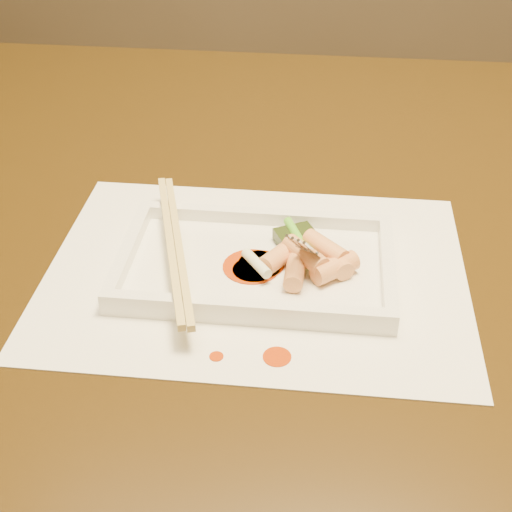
# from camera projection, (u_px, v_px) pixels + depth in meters

# --- Properties ---
(table) EXTENTS (1.40, 0.90, 0.75)m
(table) POSITION_uv_depth(u_px,v_px,m) (262.00, 269.00, 0.86)
(table) COLOR black
(table) RESTS_ON ground
(placemat) EXTENTS (0.40, 0.30, 0.00)m
(placemat) POSITION_uv_depth(u_px,v_px,m) (256.00, 272.00, 0.68)
(placemat) COLOR white
(placemat) RESTS_ON table
(sauce_splatter_a) EXTENTS (0.02, 0.02, 0.00)m
(sauce_splatter_a) POSITION_uv_depth(u_px,v_px,m) (277.00, 357.00, 0.59)
(sauce_splatter_a) COLOR #B53505
(sauce_splatter_a) RESTS_ON placemat
(sauce_splatter_b) EXTENTS (0.01, 0.01, 0.00)m
(sauce_splatter_b) POSITION_uv_depth(u_px,v_px,m) (216.00, 356.00, 0.59)
(sauce_splatter_b) COLOR #B53505
(sauce_splatter_b) RESTS_ON placemat
(plate_base) EXTENTS (0.26, 0.16, 0.01)m
(plate_base) POSITION_uv_depth(u_px,v_px,m) (256.00, 268.00, 0.68)
(plate_base) COLOR white
(plate_base) RESTS_ON placemat
(plate_rim_far) EXTENTS (0.26, 0.01, 0.01)m
(plate_rim_far) POSITION_uv_depth(u_px,v_px,m) (264.00, 216.00, 0.73)
(plate_rim_far) COLOR white
(plate_rim_far) RESTS_ON plate_base
(plate_rim_near) EXTENTS (0.26, 0.01, 0.01)m
(plate_rim_near) POSITION_uv_depth(u_px,v_px,m) (247.00, 309.00, 0.62)
(plate_rim_near) COLOR white
(plate_rim_near) RESTS_ON plate_base
(plate_rim_left) EXTENTS (0.01, 0.14, 0.01)m
(plate_rim_left) POSITION_uv_depth(u_px,v_px,m) (128.00, 250.00, 0.69)
(plate_rim_left) COLOR white
(plate_rim_left) RESTS_ON plate_base
(plate_rim_right) EXTENTS (0.01, 0.14, 0.01)m
(plate_rim_right) POSITION_uv_depth(u_px,v_px,m) (388.00, 267.00, 0.66)
(plate_rim_right) COLOR white
(plate_rim_right) RESTS_ON plate_base
(veg_piece) EXTENTS (0.05, 0.04, 0.01)m
(veg_piece) POSITION_uv_depth(u_px,v_px,m) (296.00, 237.00, 0.70)
(veg_piece) COLOR black
(veg_piece) RESTS_ON plate_base
(scallion_white) EXTENTS (0.03, 0.04, 0.01)m
(scallion_white) POSITION_uv_depth(u_px,v_px,m) (257.00, 263.00, 0.66)
(scallion_white) COLOR #EAEACC
(scallion_white) RESTS_ON plate_base
(scallion_green) EXTENTS (0.04, 0.08, 0.01)m
(scallion_green) POSITION_uv_depth(u_px,v_px,m) (302.00, 244.00, 0.68)
(scallion_green) COLOR #46A91B
(scallion_green) RESTS_ON plate_base
(chopstick_a) EXTENTS (0.07, 0.24, 0.01)m
(chopstick_a) POSITION_uv_depth(u_px,v_px,m) (170.00, 244.00, 0.68)
(chopstick_a) COLOR tan
(chopstick_a) RESTS_ON plate_rim_near
(chopstick_b) EXTENTS (0.07, 0.24, 0.01)m
(chopstick_b) POSITION_uv_depth(u_px,v_px,m) (179.00, 245.00, 0.68)
(chopstick_b) COLOR tan
(chopstick_b) RESTS_ON plate_rim_near
(fork) EXTENTS (0.09, 0.10, 0.14)m
(fork) POSITION_uv_depth(u_px,v_px,m) (335.00, 192.00, 0.64)
(fork) COLOR silver
(fork) RESTS_ON plate_base
(sauce_blob_0) EXTENTS (0.04, 0.04, 0.00)m
(sauce_blob_0) POSITION_uv_depth(u_px,v_px,m) (253.00, 270.00, 0.67)
(sauce_blob_0) COLOR #B53505
(sauce_blob_0) RESTS_ON plate_base
(sauce_blob_1) EXTENTS (0.04, 0.04, 0.00)m
(sauce_blob_1) POSITION_uv_depth(u_px,v_px,m) (261.00, 264.00, 0.68)
(sauce_blob_1) COLOR #B53505
(sauce_blob_1) RESTS_ON plate_base
(sauce_blob_2) EXTENTS (0.06, 0.06, 0.00)m
(sauce_blob_2) POSITION_uv_depth(u_px,v_px,m) (252.00, 266.00, 0.68)
(sauce_blob_2) COLOR #B53505
(sauce_blob_2) RESTS_ON plate_base
(rice_cake_0) EXTENTS (0.02, 0.05, 0.02)m
(rice_cake_0) POSITION_uv_depth(u_px,v_px,m) (295.00, 270.00, 0.66)
(rice_cake_0) COLOR #ECB16E
(rice_cake_0) RESTS_ON plate_base
(rice_cake_1) EXTENTS (0.05, 0.04, 0.02)m
(rice_cake_1) POSITION_uv_depth(u_px,v_px,m) (335.00, 268.00, 0.66)
(rice_cake_1) COLOR #ECB16E
(rice_cake_1) RESTS_ON plate_base
(rice_cake_2) EXTENTS (0.05, 0.05, 0.02)m
(rice_cake_2) POSITION_uv_depth(u_px,v_px,m) (326.00, 248.00, 0.67)
(rice_cake_2) COLOR #ECB16E
(rice_cake_2) RESTS_ON plate_base
(rice_cake_3) EXTENTS (0.04, 0.04, 0.02)m
(rice_cake_3) POSITION_uv_depth(u_px,v_px,m) (278.00, 257.00, 0.67)
(rice_cake_3) COLOR #ECB16E
(rice_cake_3) RESTS_ON plate_base
(rice_cake_4) EXTENTS (0.04, 0.04, 0.02)m
(rice_cake_4) POSITION_uv_depth(u_px,v_px,m) (336.00, 261.00, 0.67)
(rice_cake_4) COLOR #ECB16E
(rice_cake_4) RESTS_ON plate_base
(rice_cake_5) EXTENTS (0.05, 0.05, 0.02)m
(rice_cake_5) POSITION_uv_depth(u_px,v_px,m) (305.00, 255.00, 0.66)
(rice_cake_5) COLOR #ECB16E
(rice_cake_5) RESTS_ON plate_base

